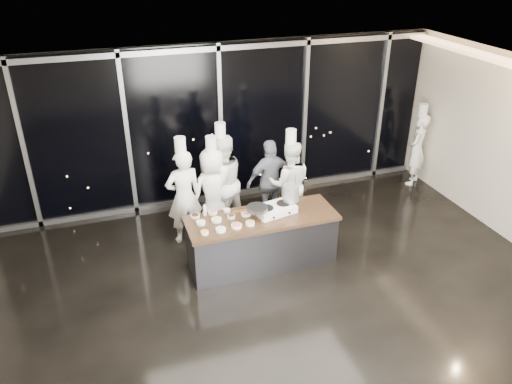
# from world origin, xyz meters

# --- Properties ---
(ground) EXTENTS (9.00, 9.00, 0.00)m
(ground) POSITION_xyz_m (0.00, 0.00, 0.00)
(ground) COLOR black
(ground) RESTS_ON ground
(room_shell) EXTENTS (9.02, 7.02, 3.21)m
(room_shell) POSITION_xyz_m (0.18, 0.00, 2.25)
(room_shell) COLOR beige
(room_shell) RESTS_ON ground
(window_wall) EXTENTS (8.90, 0.11, 3.20)m
(window_wall) POSITION_xyz_m (0.00, 3.43, 1.60)
(window_wall) COLOR black
(window_wall) RESTS_ON ground
(demo_counter) EXTENTS (2.46, 0.86, 0.90)m
(demo_counter) POSITION_xyz_m (0.00, 0.90, 0.45)
(demo_counter) COLOR #3B3B40
(demo_counter) RESTS_ON ground
(stove) EXTENTS (0.71, 0.52, 0.14)m
(stove) POSITION_xyz_m (0.25, 0.96, 0.96)
(stove) COLOR white
(stove) RESTS_ON demo_counter
(frying_pan) EXTENTS (0.62, 0.41, 0.06)m
(frying_pan) POSITION_xyz_m (-0.09, 0.89, 1.07)
(frying_pan) COLOR slate
(frying_pan) RESTS_ON stove
(stock_pot) EXTENTS (0.32, 0.32, 0.27)m
(stock_pot) POSITION_xyz_m (0.55, 1.03, 1.17)
(stock_pot) COLOR #B3B3B5
(stock_pot) RESTS_ON stove
(prep_bowls) EXTENTS (1.17, 0.71, 0.05)m
(prep_bowls) POSITION_xyz_m (-0.60, 0.93, 0.93)
(prep_bowls) COLOR white
(prep_bowls) RESTS_ON demo_counter
(squeeze_bottle) EXTENTS (0.06, 0.06, 0.21)m
(squeeze_bottle) POSITION_xyz_m (-0.86, 1.24, 1.00)
(squeeze_bottle) COLOR silver
(squeeze_bottle) RESTS_ON demo_counter
(chef_far_left) EXTENTS (0.69, 0.50, 1.98)m
(chef_far_left) POSITION_xyz_m (-1.05, 2.02, 0.90)
(chef_far_left) COLOR white
(chef_far_left) RESTS_ON ground
(chef_left) EXTENTS (0.92, 0.73, 1.88)m
(chef_left) POSITION_xyz_m (-0.49, 2.15, 0.84)
(chef_left) COLOR white
(chef_left) RESTS_ON ground
(chef_center) EXTENTS (1.08, 0.96, 2.06)m
(chef_center) POSITION_xyz_m (-0.29, 2.29, 0.92)
(chef_center) COLOR white
(chef_center) RESTS_ON ground
(guest) EXTENTS (0.99, 0.48, 1.64)m
(guest) POSITION_xyz_m (0.64, 2.25, 0.82)
(guest) COLOR #131A34
(guest) RESTS_ON ground
(chef_right) EXTENTS (0.96, 0.84, 1.90)m
(chef_right) POSITION_xyz_m (0.92, 1.99, 0.85)
(chef_right) COLOR white
(chef_right) RESTS_ON ground
(chef_side) EXTENTS (0.69, 0.67, 1.82)m
(chef_side) POSITION_xyz_m (4.20, 2.73, 0.82)
(chef_side) COLOR white
(chef_side) RESTS_ON ground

